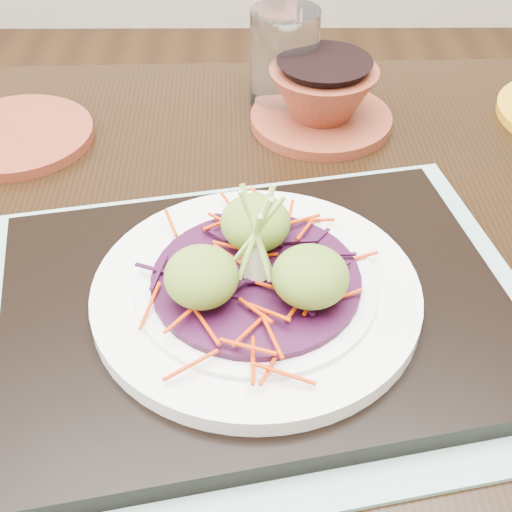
{
  "coord_description": "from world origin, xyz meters",
  "views": [
    {
      "loc": [
        -0.0,
        -0.54,
        1.08
      ],
      "look_at": [
        -0.0,
        -0.13,
        0.73
      ],
      "focal_mm": 50.0,
      "sensor_mm": 36.0,
      "label": 1
    }
  ],
  "objects_px": {
    "water_glass": "(284,59)",
    "terracotta_bowl_set": "(322,100)",
    "white_plate": "(256,292)",
    "dining_table": "(278,323)",
    "serving_tray": "(256,308)",
    "terracotta_side_plate": "(17,136)"
  },
  "relations": [
    {
      "from": "white_plate",
      "to": "terracotta_side_plate",
      "type": "bearing_deg",
      "value": 133.58
    },
    {
      "from": "dining_table",
      "to": "terracotta_side_plate",
      "type": "bearing_deg",
      "value": 144.48
    },
    {
      "from": "serving_tray",
      "to": "terracotta_side_plate",
      "type": "bearing_deg",
      "value": 122.2
    },
    {
      "from": "serving_tray",
      "to": "white_plate",
      "type": "xyz_separation_m",
      "value": [
        0.0,
        0.0,
        0.02
      ]
    },
    {
      "from": "water_glass",
      "to": "terracotta_bowl_set",
      "type": "relative_size",
      "value": 0.68
    },
    {
      "from": "water_glass",
      "to": "terracotta_bowl_set",
      "type": "bearing_deg",
      "value": -49.73
    },
    {
      "from": "terracotta_bowl_set",
      "to": "dining_table",
      "type": "bearing_deg",
      "value": -103.47
    },
    {
      "from": "dining_table",
      "to": "serving_tray",
      "type": "relative_size",
      "value": 2.93
    },
    {
      "from": "water_glass",
      "to": "terracotta_bowl_set",
      "type": "height_order",
      "value": "water_glass"
    },
    {
      "from": "terracotta_side_plate",
      "to": "white_plate",
      "type": "bearing_deg",
      "value": -46.42
    },
    {
      "from": "dining_table",
      "to": "serving_tray",
      "type": "xyz_separation_m",
      "value": [
        -0.02,
        -0.08,
        0.1
      ]
    },
    {
      "from": "white_plate",
      "to": "dining_table",
      "type": "bearing_deg",
      "value": 75.66
    },
    {
      "from": "serving_tray",
      "to": "terracotta_side_plate",
      "type": "distance_m",
      "value": 0.36
    },
    {
      "from": "terracotta_side_plate",
      "to": "terracotta_bowl_set",
      "type": "height_order",
      "value": "terracotta_bowl_set"
    },
    {
      "from": "dining_table",
      "to": "terracotta_side_plate",
      "type": "relative_size",
      "value": 6.98
    },
    {
      "from": "white_plate",
      "to": "terracotta_side_plate",
      "type": "relative_size",
      "value": 1.55
    },
    {
      "from": "terracotta_side_plate",
      "to": "serving_tray",
      "type": "bearing_deg",
      "value": -46.42
    },
    {
      "from": "terracotta_side_plate",
      "to": "dining_table",
      "type": "bearing_deg",
      "value": -33.78
    },
    {
      "from": "dining_table",
      "to": "terracotta_side_plate",
      "type": "height_order",
      "value": "terracotta_side_plate"
    },
    {
      "from": "terracotta_side_plate",
      "to": "terracotta_bowl_set",
      "type": "xyz_separation_m",
      "value": [
        0.32,
        0.03,
        0.02
      ]
    },
    {
      "from": "dining_table",
      "to": "terracotta_bowl_set",
      "type": "xyz_separation_m",
      "value": [
        0.05,
        0.21,
        0.12
      ]
    },
    {
      "from": "serving_tray",
      "to": "terracotta_bowl_set",
      "type": "xyz_separation_m",
      "value": [
        0.07,
        0.3,
        0.02
      ]
    }
  ]
}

